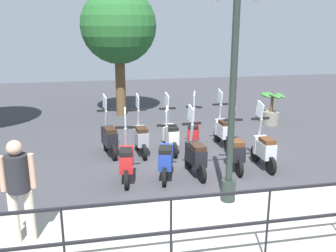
{
  "coord_description": "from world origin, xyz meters",
  "views": [
    {
      "loc": [
        -8.37,
        2.2,
        3.33
      ],
      "look_at": [
        0.2,
        0.5,
        0.9
      ],
      "focal_mm": 40.0,
      "sensor_mm": 36.0,
      "label": 1
    }
  ],
  "objects_px": {
    "scooter_far_0": "(223,129)",
    "scooter_far_3": "(141,137)",
    "scooter_near_3": "(166,157)",
    "scooter_far_1": "(193,133)",
    "tree_distant": "(119,27)",
    "scooter_far_2": "(170,135)",
    "scooter_near_4": "(126,160)",
    "scooter_near_2": "(195,155)",
    "scooter_far_4": "(109,137)",
    "scooter_near_0": "(264,148)",
    "potted_palm": "(271,112)",
    "scooter_near_1": "(235,150)",
    "lamp_post_near": "(232,105)",
    "pedestrian_distant": "(18,184)"
  },
  "relations": [
    {
      "from": "scooter_far_0",
      "to": "scooter_far_3",
      "type": "relative_size",
      "value": 1.0
    },
    {
      "from": "scooter_near_3",
      "to": "scooter_far_1",
      "type": "xyz_separation_m",
      "value": [
        1.69,
        -1.07,
        0.0
      ]
    },
    {
      "from": "tree_distant",
      "to": "scooter_far_2",
      "type": "bearing_deg",
      "value": -168.03
    },
    {
      "from": "scooter_far_1",
      "to": "scooter_near_4",
      "type": "bearing_deg",
      "value": 148.46
    },
    {
      "from": "scooter_near_4",
      "to": "scooter_far_2",
      "type": "xyz_separation_m",
      "value": [
        1.63,
        -1.29,
        0.0
      ]
    },
    {
      "from": "scooter_near_2",
      "to": "scooter_far_4",
      "type": "height_order",
      "value": "same"
    },
    {
      "from": "scooter_near_4",
      "to": "scooter_far_2",
      "type": "relative_size",
      "value": 1.0
    },
    {
      "from": "scooter_far_1",
      "to": "scooter_far_2",
      "type": "bearing_deg",
      "value": 111.52
    },
    {
      "from": "scooter_near_2",
      "to": "scooter_far_3",
      "type": "distance_m",
      "value": 1.89
    },
    {
      "from": "scooter_far_3",
      "to": "scooter_near_0",
      "type": "bearing_deg",
      "value": -122.46
    },
    {
      "from": "scooter_near_2",
      "to": "potted_palm",
      "type": "bearing_deg",
      "value": -49.77
    },
    {
      "from": "potted_palm",
      "to": "scooter_far_0",
      "type": "xyz_separation_m",
      "value": [
        -1.87,
        2.35,
        0.04
      ]
    },
    {
      "from": "scooter_near_0",
      "to": "scooter_near_1",
      "type": "height_order",
      "value": "same"
    },
    {
      "from": "potted_palm",
      "to": "scooter_near_0",
      "type": "relative_size",
      "value": 0.69
    },
    {
      "from": "scooter_far_4",
      "to": "lamp_post_near",
      "type": "bearing_deg",
      "value": -159.87
    },
    {
      "from": "scooter_near_4",
      "to": "scooter_far_4",
      "type": "relative_size",
      "value": 1.0
    },
    {
      "from": "scooter_near_4",
      "to": "scooter_far_3",
      "type": "height_order",
      "value": "same"
    },
    {
      "from": "tree_distant",
      "to": "scooter_near_3",
      "type": "xyz_separation_m",
      "value": [
        -6.1,
        -0.51,
        -2.7
      ]
    },
    {
      "from": "scooter_far_0",
      "to": "tree_distant",
      "type": "bearing_deg",
      "value": 29.51
    },
    {
      "from": "scooter_far_1",
      "to": "lamp_post_near",
      "type": "bearing_deg",
      "value": -166.02
    },
    {
      "from": "potted_palm",
      "to": "scooter_far_3",
      "type": "xyz_separation_m",
      "value": [
        -2.11,
        4.66,
        0.04
      ]
    },
    {
      "from": "scooter_near_3",
      "to": "scooter_near_4",
      "type": "xyz_separation_m",
      "value": [
        0.02,
        0.86,
        0.0
      ]
    },
    {
      "from": "pedestrian_distant",
      "to": "scooter_far_0",
      "type": "relative_size",
      "value": 1.03
    },
    {
      "from": "scooter_far_1",
      "to": "scooter_near_0",
      "type": "bearing_deg",
      "value": -121.93
    },
    {
      "from": "scooter_near_0",
      "to": "scooter_far_2",
      "type": "distance_m",
      "value": 2.44
    },
    {
      "from": "scooter_near_2",
      "to": "scooter_far_0",
      "type": "xyz_separation_m",
      "value": [
        1.83,
        -1.29,
        0.0
      ]
    },
    {
      "from": "potted_palm",
      "to": "scooter_far_3",
      "type": "relative_size",
      "value": 0.69
    },
    {
      "from": "potted_palm",
      "to": "scooter_far_4",
      "type": "xyz_separation_m",
      "value": [
        -1.99,
        5.46,
        0.04
      ]
    },
    {
      "from": "pedestrian_distant",
      "to": "scooter_far_4",
      "type": "height_order",
      "value": "pedestrian_distant"
    },
    {
      "from": "lamp_post_near",
      "to": "scooter_near_2",
      "type": "distance_m",
      "value": 2.19
    },
    {
      "from": "scooter_near_3",
      "to": "potted_palm",
      "type": "bearing_deg",
      "value": -34.01
    },
    {
      "from": "scooter_far_1",
      "to": "scooter_far_2",
      "type": "distance_m",
      "value": 0.64
    },
    {
      "from": "scooter_near_0",
      "to": "scooter_far_0",
      "type": "bearing_deg",
      "value": 12.86
    },
    {
      "from": "pedestrian_distant",
      "to": "scooter_far_2",
      "type": "relative_size",
      "value": 1.03
    },
    {
      "from": "pedestrian_distant",
      "to": "tree_distant",
      "type": "xyz_separation_m",
      "value": [
        8.34,
        -2.09,
        2.1
      ]
    },
    {
      "from": "scooter_near_3",
      "to": "scooter_far_3",
      "type": "xyz_separation_m",
      "value": [
        1.64,
        0.35,
        0.0
      ]
    },
    {
      "from": "potted_palm",
      "to": "scooter_far_1",
      "type": "distance_m",
      "value": 3.84
    },
    {
      "from": "pedestrian_distant",
      "to": "scooter_far_1",
      "type": "bearing_deg",
      "value": 132.99
    },
    {
      "from": "scooter_far_3",
      "to": "scooter_near_1",
      "type": "bearing_deg",
      "value": -130.03
    },
    {
      "from": "scooter_far_3",
      "to": "scooter_far_4",
      "type": "relative_size",
      "value": 1.0
    },
    {
      "from": "scooter_near_2",
      "to": "scooter_far_4",
      "type": "distance_m",
      "value": 2.5
    },
    {
      "from": "potted_palm",
      "to": "scooter_far_2",
      "type": "xyz_separation_m",
      "value": [
        -2.1,
        3.89,
        0.04
      ]
    },
    {
      "from": "scooter_far_4",
      "to": "potted_palm",
      "type": "bearing_deg",
      "value": -81.06
    },
    {
      "from": "potted_palm",
      "to": "scooter_far_4",
      "type": "relative_size",
      "value": 0.69
    },
    {
      "from": "scooter_far_1",
      "to": "tree_distant",
      "type": "bearing_deg",
      "value": 37.26
    },
    {
      "from": "lamp_post_near",
      "to": "tree_distant",
      "type": "bearing_deg",
      "value": 10.19
    },
    {
      "from": "lamp_post_near",
      "to": "scooter_far_0",
      "type": "height_order",
      "value": "lamp_post_near"
    },
    {
      "from": "scooter_near_4",
      "to": "scooter_far_1",
      "type": "distance_m",
      "value": 2.56
    },
    {
      "from": "scooter_near_0",
      "to": "scooter_near_1",
      "type": "xyz_separation_m",
      "value": [
        0.01,
        0.71,
        0.0
      ]
    },
    {
      "from": "tree_distant",
      "to": "potted_palm",
      "type": "xyz_separation_m",
      "value": [
        -2.35,
        -4.83,
        -2.74
      ]
    }
  ]
}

